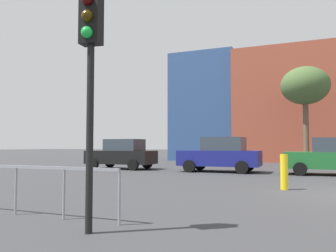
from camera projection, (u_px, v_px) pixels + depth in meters
name	position (u px, v px, depth m)	size (l,w,h in m)	color
parked_car_0	(122.00, 154.00, 21.37)	(4.22, 2.07, 1.83)	black
parked_car_1	(220.00, 155.00, 18.98)	(4.38, 2.14, 1.90)	navy
parked_car_2	(332.00, 157.00, 16.86)	(4.21, 2.06, 1.82)	#1E662D
traffic_light_near_left	(90.00, 55.00, 5.86)	(0.39, 0.38, 4.06)	black
bare_tree_0	(305.00, 87.00, 24.87)	(3.41, 3.41, 7.11)	brown
bollard_yellow_1	(284.00, 172.00, 11.36)	(0.24, 0.24, 1.16)	yellow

